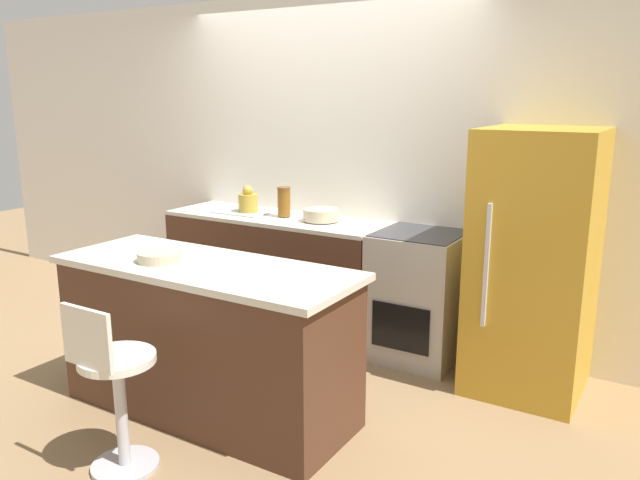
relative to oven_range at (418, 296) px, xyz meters
name	(u,v)px	position (x,y,z in m)	size (l,w,h in m)	color
ground_plane	(284,344)	(-0.94, -0.31, -0.46)	(14.00, 14.00, 0.00)	#8E704C
wall_back	(327,165)	(-0.94, 0.32, 0.84)	(8.00, 0.06, 2.60)	white
back_counter	(277,272)	(-1.22, 0.00, 0.00)	(1.82, 0.58, 0.92)	#4C2D1E
kitchen_island	(207,339)	(-0.75, -1.37, 0.00)	(1.82, 0.69, 0.91)	#4C2D1E
oven_range	(418,296)	(0.00, 0.00, 0.00)	(0.59, 0.60, 0.92)	#B7B2A8
refrigerator	(534,263)	(0.78, -0.06, 0.37)	(0.69, 0.74, 1.65)	gold
stool_chair	(115,389)	(-0.72, -2.07, -0.01)	(0.37, 0.37, 0.90)	#B7B7BC
kettle	(248,201)	(-1.49, 0.01, 0.55)	(0.16, 0.16, 0.22)	#B29333
mixing_bowl	(321,215)	(-0.80, 0.01, 0.50)	(0.27, 0.27, 0.09)	#C1B28E
canister_jar	(284,202)	(-1.14, 0.01, 0.57)	(0.11, 0.11, 0.23)	brown
fruit_bowl	(160,256)	(-1.01, -1.45, 0.48)	(0.25, 0.25, 0.06)	#C1B28E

